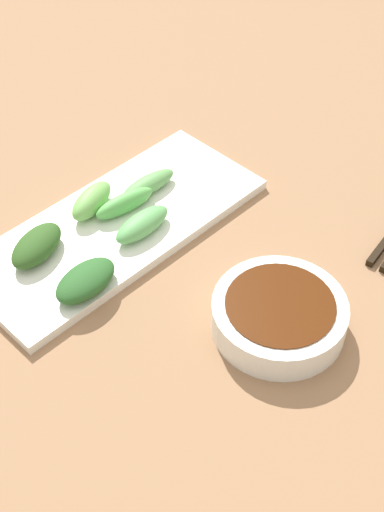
# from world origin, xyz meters

# --- Properties ---
(tabletop) EXTENTS (2.10, 2.10, 0.02)m
(tabletop) POSITION_xyz_m (0.00, 0.00, 0.01)
(tabletop) COLOR #946D4C
(tabletop) RESTS_ON ground
(sauce_bowl) EXTENTS (0.14, 0.14, 0.04)m
(sauce_bowl) POSITION_xyz_m (-0.13, -0.03, 0.04)
(sauce_bowl) COLOR white
(sauce_bowl) RESTS_ON tabletop
(serving_plate) EXTENTS (0.15, 0.36, 0.01)m
(serving_plate) POSITION_xyz_m (0.10, -0.01, 0.03)
(serving_plate) COLOR white
(serving_plate) RESTS_ON tabletop
(broccoli_stalk_0) EXTENTS (0.03, 0.08, 0.02)m
(broccoli_stalk_0) POSITION_xyz_m (0.06, -0.02, 0.04)
(broccoli_stalk_0) COLOR #5DA95B
(broccoli_stalk_0) RESTS_ON serving_plate
(broccoli_stalk_1) EXTENTS (0.03, 0.08, 0.02)m
(broccoli_stalk_1) POSITION_xyz_m (0.10, -0.03, 0.04)
(broccoli_stalk_1) COLOR #5DB554
(broccoli_stalk_1) RESTS_ON serving_plate
(broccoli_stalk_2) EXTENTS (0.05, 0.08, 0.03)m
(broccoli_stalk_2) POSITION_xyz_m (0.13, -0.01, 0.05)
(broccoli_stalk_2) COLOR #74BA58
(broccoli_stalk_2) RESTS_ON serving_plate
(broccoli_leafy_3) EXTENTS (0.06, 0.08, 0.03)m
(broccoli_leafy_3) POSITION_xyz_m (0.12, 0.08, 0.04)
(broccoli_leafy_3) COLOR #2C531E
(broccoli_leafy_3) RESTS_ON serving_plate
(broccoli_stalk_4) EXTENTS (0.03, 0.08, 0.02)m
(broccoli_stalk_4) POSITION_xyz_m (0.11, -0.08, 0.04)
(broccoli_stalk_4) COLOR #60A155
(broccoli_stalk_4) RESTS_ON serving_plate
(broccoli_leafy_5) EXTENTS (0.05, 0.08, 0.02)m
(broccoli_leafy_5) POSITION_xyz_m (0.04, 0.08, 0.04)
(broccoli_leafy_5) COLOR #295C26
(broccoli_leafy_5) RESTS_ON serving_plate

